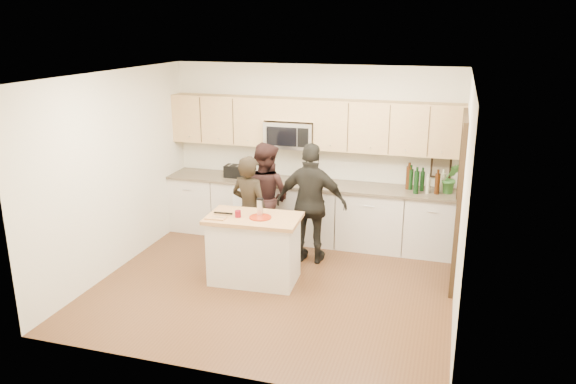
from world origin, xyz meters
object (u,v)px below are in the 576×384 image
(toaster, at_px, (234,171))
(woman_left, at_px, (250,210))
(island, at_px, (254,249))
(woman_right, at_px, (312,204))
(woman_center, at_px, (265,197))

(toaster, relative_size, woman_left, 0.19)
(toaster, bearing_deg, island, -60.61)
(woman_left, bearing_deg, island, 130.24)
(woman_right, bearing_deg, toaster, -27.57)
(woman_right, bearing_deg, woman_left, 19.94)
(island, height_order, woman_left, woman_left)
(island, bearing_deg, woman_center, 98.17)
(woman_center, bearing_deg, toaster, -19.11)
(woman_center, xyz_separation_m, woman_right, (0.76, -0.23, 0.04))
(toaster, height_order, woman_right, woman_right)
(island, relative_size, woman_left, 0.79)
(woman_center, bearing_deg, woman_right, -178.04)
(woman_left, bearing_deg, toaster, -43.68)
(toaster, distance_m, woman_center, 0.91)
(island, xyz_separation_m, woman_left, (-0.26, 0.55, 0.33))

